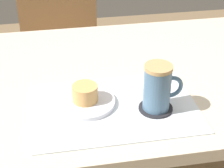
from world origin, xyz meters
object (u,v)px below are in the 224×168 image
(dining_table, at_px, (125,94))
(pastry_plate, at_px, (85,102))
(wooden_chair, at_px, (60,44))
(pastry, at_px, (85,93))
(coffee_mug, at_px, (158,87))

(dining_table, distance_m, pastry_plate, 0.21)
(wooden_chair, height_order, pastry, wooden_chair)
(pastry, bearing_deg, wooden_chair, 92.42)
(pastry, bearing_deg, pastry_plate, 0.00)
(wooden_chair, distance_m, coffee_mug, 0.99)
(pastry_plate, height_order, coffee_mug, coffee_mug)
(wooden_chair, bearing_deg, dining_table, 106.59)
(dining_table, bearing_deg, pastry_plate, -133.97)
(pastry_plate, relative_size, coffee_mug, 1.27)
(wooden_chair, xyz_separation_m, pastry_plate, (0.04, -0.86, 0.24))
(wooden_chair, distance_m, pastry_plate, 0.89)
(dining_table, relative_size, wooden_chair, 1.54)
(pastry, bearing_deg, dining_table, 46.03)
(dining_table, bearing_deg, coffee_mug, -77.63)
(dining_table, xyz_separation_m, wooden_chair, (-0.17, 0.72, -0.16))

